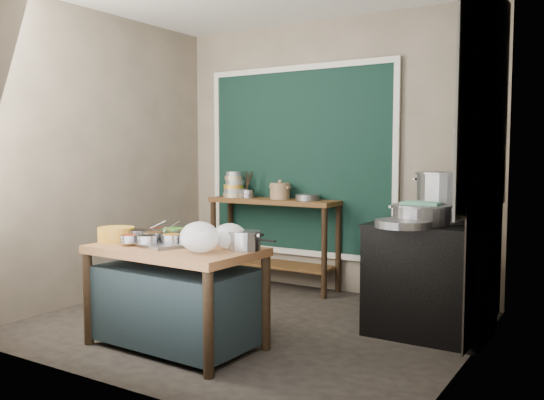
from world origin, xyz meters
The scene contains 30 objects.
floor centered at (0.00, 0.00, -0.01)m, with size 3.50×3.00×0.02m, color #2E2923.
back_wall centered at (0.00, 1.51, 1.40)m, with size 3.50×0.02×2.80m, color gray.
left_wall centered at (-1.76, 0.00, 1.40)m, with size 0.02×3.00×2.80m, color gray.
right_wall centered at (1.76, 0.00, 1.40)m, with size 0.02×3.00×2.80m, color gray.
curtain_panel centered at (-0.35, 1.47, 1.35)m, with size 2.10×0.02×1.90m, color black.
curtain_frame centered at (-0.35, 1.46, 1.35)m, with size 2.22×0.03×2.02m, color beige, non-canonical shape.
tile_panel centered at (1.74, 0.55, 1.85)m, with size 0.02×1.70×1.70m, color #B2B2AA.
soot_patch centered at (1.74, 0.65, 0.70)m, with size 0.01×1.30×1.30m, color black.
wall_shelf centered at (1.63, 0.85, 1.60)m, with size 0.22×0.70×0.03m, color beige.
prep_table centered at (-0.15, -0.75, 0.38)m, with size 1.25×0.72×0.75m, color brown.
back_counter centered at (-0.55, 1.28, 0.47)m, with size 1.45×0.40×0.95m, color #4F3316.
stove_block centered at (1.35, 0.55, 0.42)m, with size 0.90×0.68×0.85m, color black.
stove_top centered at (1.35, 0.55, 0.86)m, with size 0.92×0.69×0.03m, color black.
condiment_tray centered at (-0.30, -0.69, 0.76)m, with size 0.55×0.39×0.02m, color gray.
condiment_bowls centered at (-0.32, -0.68, 0.81)m, with size 0.67×0.49×0.07m.
yellow_basin centered at (-0.72, -0.79, 0.80)m, with size 0.28×0.28×0.11m, color gold.
saucepan centered at (0.37, -0.61, 0.82)m, with size 0.25×0.25×0.14m, color gray, non-canonical shape.
plastic_bag_a centered at (0.17, -0.86, 0.86)m, with size 0.29×0.24×0.21m, color white.
plastic_bag_b centered at (0.26, -0.63, 0.84)m, with size 0.25×0.21×0.18m, color white.
bowl_stack centered at (-1.05, 1.26, 1.07)m, with size 0.25×0.25×0.28m.
utensil_cup centered at (-0.86, 1.25, 0.99)m, with size 0.15×0.15×0.09m, color gray.
ceramic_crock centered at (-0.48, 1.29, 1.03)m, with size 0.22×0.22×0.15m, color #977352, non-canonical shape.
wide_bowl centered at (-0.14, 1.28, 0.98)m, with size 0.25×0.25×0.06m, color gray.
stock_pot centered at (1.41, 0.76, 1.08)m, with size 0.51×0.51×0.40m, color gray, non-canonical shape.
pot_lid centered at (1.59, 0.61, 1.08)m, with size 0.42×0.42×0.02m, color gray.
steamer centered at (1.29, 0.49, 0.96)m, with size 0.47×0.47×0.15m, color gray, non-canonical shape.
green_cloth centered at (1.29, 0.49, 1.04)m, with size 0.29×0.22×0.02m, color #569D7B.
shallow_pan centered at (1.24, 0.21, 0.91)m, with size 0.42×0.42×0.05m, color gray.
shelf_bowl_stack centered at (1.63, 0.83, 1.67)m, with size 0.14×0.14×0.11m.
shelf_bowl_green centered at (1.63, 1.06, 1.64)m, with size 0.16×0.16×0.06m, color gray.
Camera 1 is at (2.64, -3.91, 1.42)m, focal length 38.00 mm.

